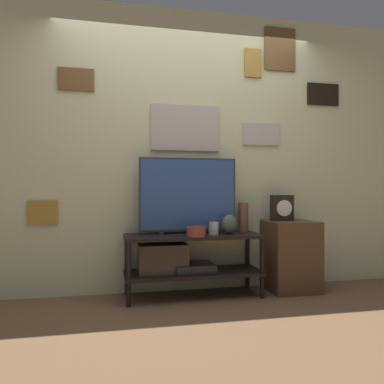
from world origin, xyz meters
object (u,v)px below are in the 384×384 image
television (188,195)px  candle_jar (214,228)px  vase_wide_bowl (196,232)px  vase_tall_ceramic (243,217)px  mantel_clock (282,208)px  vase_urn_stoneware (229,224)px

television → candle_jar: television is taller
television → vase_wide_bowl: size_ratio=5.39×
vase_tall_ceramic → mantel_clock: 0.39m
vase_tall_ceramic → vase_urn_stoneware: vase_tall_ceramic is taller
vase_wide_bowl → candle_jar: 0.20m
television → vase_wide_bowl: television is taller
vase_tall_ceramic → candle_jar: size_ratio=2.43×
vase_urn_stoneware → candle_jar: (-0.16, -0.04, -0.03)m
candle_jar → mantel_clock: (0.72, 0.12, 0.17)m
mantel_clock → candle_jar: bearing=-170.8°
mantel_clock → vase_wide_bowl: bearing=-167.4°
candle_jar → mantel_clock: 0.75m
vase_wide_bowl → mantel_clock: mantel_clock is taller
vase_wide_bowl → mantel_clock: size_ratio=0.68×
vase_tall_ceramic → vase_wide_bowl: 0.60m
candle_jar → vase_tall_ceramic: bearing=27.8°
television → candle_jar: bearing=-37.8°
vase_tall_ceramic → vase_wide_bowl: (-0.53, -0.27, -0.10)m
mantel_clock → television: bearing=177.5°
vase_wide_bowl → mantel_clock: bearing=12.6°
vase_wide_bowl → mantel_clock: (0.90, 0.20, 0.19)m
vase_wide_bowl → vase_urn_stoneware: vase_urn_stoneware is taller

